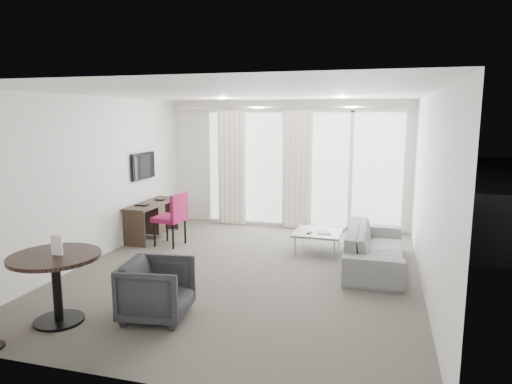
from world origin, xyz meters
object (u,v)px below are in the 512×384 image
(rattan_chair_a, at_px, (334,194))
(rattan_chair_b, at_px, (396,195))
(tub_armchair, at_px, (157,290))
(coffee_table, at_px, (318,242))
(desk_chair, at_px, (170,219))
(sofa, at_px, (375,247))
(desk, at_px, (152,220))
(round_table, at_px, (57,289))

(rattan_chair_a, xyz_separation_m, rattan_chair_b, (1.44, 0.52, -0.05))
(tub_armchair, relative_size, rattan_chair_a, 0.83)
(coffee_table, bearing_deg, tub_armchair, -114.52)
(desk_chair, bearing_deg, tub_armchair, -58.59)
(desk_chair, height_order, rattan_chair_b, desk_chair)
(sofa, relative_size, rattan_chair_a, 2.38)
(sofa, bearing_deg, desk, 81.21)
(round_table, height_order, rattan_chair_b, same)
(desk, bearing_deg, rattan_chair_b, 40.01)
(sofa, distance_m, rattan_chair_a, 4.04)
(desk, relative_size, tub_armchair, 1.92)
(rattan_chair_a, relative_size, rattan_chair_b, 1.13)
(desk, relative_size, desk_chair, 1.50)
(round_table, distance_m, sofa, 4.46)
(coffee_table, relative_size, rattan_chair_b, 1.00)
(rattan_chair_b, bearing_deg, coffee_table, -99.34)
(rattan_chair_a, distance_m, rattan_chair_b, 1.53)
(desk_chair, xyz_separation_m, round_table, (0.18, -3.15, -0.08))
(desk, xyz_separation_m, tub_armchair, (1.76, -3.15, 0.00))
(sofa, bearing_deg, desk_chair, 86.14)
(rattan_chair_a, bearing_deg, rattan_chair_b, 34.35)
(round_table, bearing_deg, coffee_table, 54.97)
(desk_chair, xyz_separation_m, rattan_chair_a, (2.51, 3.66, -0.03))
(desk, xyz_separation_m, sofa, (4.11, -0.64, -0.03))
(tub_armchair, relative_size, rattan_chair_b, 0.94)
(rattan_chair_a, bearing_deg, round_table, -94.45)
(desk_chair, distance_m, rattan_chair_a, 4.44)
(round_table, height_order, rattan_chair_a, rattan_chair_a)
(rattan_chair_b, bearing_deg, desk_chair, -123.51)
(desk, bearing_deg, rattan_chair_a, 46.76)
(round_table, relative_size, rattan_chair_b, 1.25)
(coffee_table, xyz_separation_m, rattan_chair_a, (-0.09, 3.35, 0.27))
(desk_chair, distance_m, sofa, 3.56)
(coffee_table, height_order, rattan_chair_a, rattan_chair_a)
(desk_chair, xyz_separation_m, tub_armchair, (1.20, -2.76, -0.14))
(round_table, xyz_separation_m, tub_armchair, (1.02, 0.39, -0.05))
(desk, height_order, tub_armchair, tub_armchair)
(rattan_chair_a, bearing_deg, coffee_table, -73.98)
(coffee_table, relative_size, sofa, 0.37)
(desk, xyz_separation_m, round_table, (0.73, -3.54, 0.06))
(rattan_chair_a, bearing_deg, desk_chair, -109.98)
(coffee_table, bearing_deg, desk_chair, -173.17)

